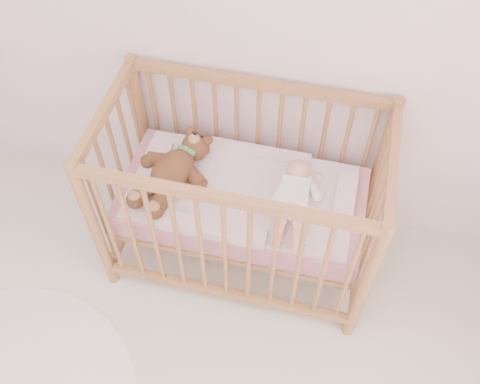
% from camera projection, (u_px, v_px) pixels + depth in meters
% --- Properties ---
extents(crib, '(1.36, 0.76, 1.00)m').
position_uv_depth(crib, '(242.00, 199.00, 2.70)').
color(crib, '#AD7C49').
rests_on(crib, floor).
extents(mattress, '(1.22, 0.62, 0.13)m').
position_uv_depth(mattress, '(242.00, 200.00, 2.71)').
color(mattress, '#C57A86').
rests_on(mattress, crib).
extents(blanket, '(1.10, 0.58, 0.06)m').
position_uv_depth(blanket, '(242.00, 192.00, 2.65)').
color(blanket, pink).
rests_on(blanket, mattress).
extents(baby, '(0.28, 0.54, 0.13)m').
position_uv_depth(baby, '(294.00, 195.00, 2.55)').
color(baby, white).
rests_on(baby, blanket).
extents(teddy_bear, '(0.56, 0.67, 0.16)m').
position_uv_depth(teddy_bear, '(172.00, 171.00, 2.62)').
color(teddy_bear, brown).
rests_on(teddy_bear, blanket).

